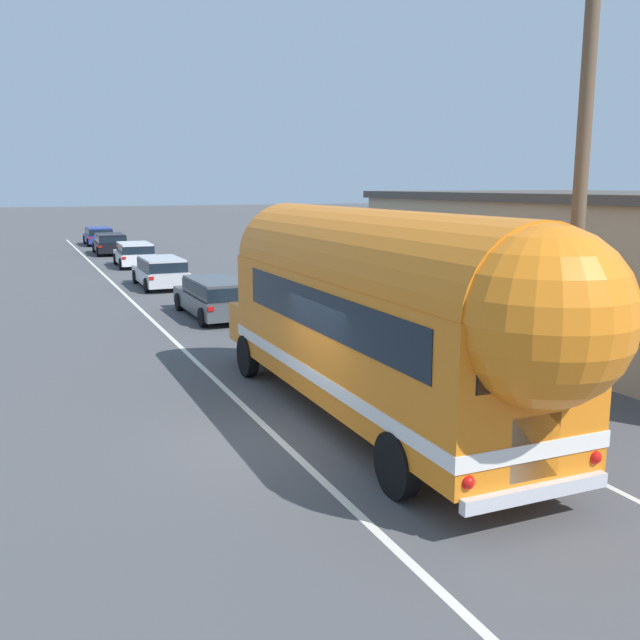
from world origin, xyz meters
The scene contains 10 objects.
ground_plane centered at (0.00, 0.00, 0.00)m, with size 300.00×300.00×0.00m, color #4C4C4F.
lane_markings centered at (1.82, 12.00, 0.00)m, with size 4.07×80.00×0.01m.
roadside_building centered at (12.66, 3.95, 2.18)m, with size 9.77×16.24×4.34m.
utility_pole centered at (4.69, -2.05, 4.42)m, with size 1.80×0.24×8.50m.
painted_bus centered at (1.96, -0.16, 2.30)m, with size 2.65×11.85×4.12m.
car_lead centered at (2.14, 12.25, 0.79)m, with size 1.92×4.84×1.37m.
car_second centered at (1.84, 20.37, 0.79)m, with size 1.94×4.54×1.37m.
car_third centered at (2.07, 29.22, 0.79)m, with size 2.06×4.33×1.37m.
car_fourth centered at (1.77, 37.42, 0.79)m, with size 2.10×4.73×1.37m.
car_fifth centered at (1.90, 45.32, 0.79)m, with size 2.01×4.39×1.37m.
Camera 1 is at (-4.16, -11.35, 4.55)m, focal length 39.48 mm.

